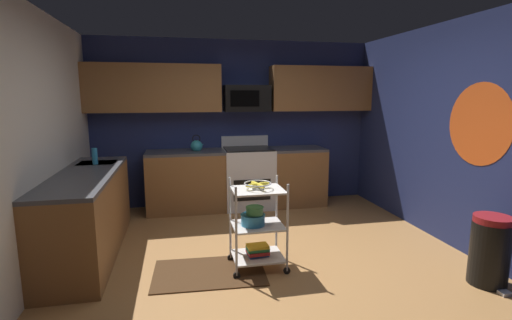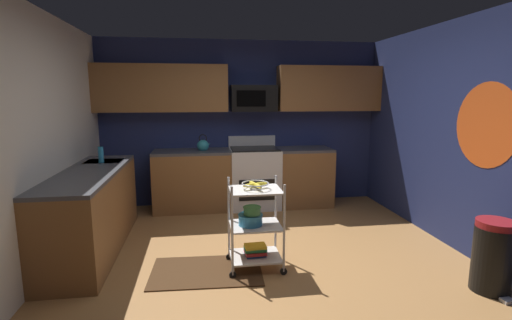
{
  "view_description": "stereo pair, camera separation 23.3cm",
  "coord_description": "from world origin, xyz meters",
  "px_view_note": "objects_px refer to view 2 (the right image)",
  "views": [
    {
      "loc": [
        -0.9,
        -3.57,
        1.76
      ],
      "look_at": [
        -0.07,
        0.39,
        1.05
      ],
      "focal_mm": 26.37,
      "sensor_mm": 36.0,
      "label": 1
    },
    {
      "loc": [
        -0.67,
        -3.62,
        1.76
      ],
      "look_at": [
        -0.07,
        0.39,
        1.05
      ],
      "focal_mm": 26.37,
      "sensor_mm": 36.0,
      "label": 2
    }
  ],
  "objects_px": {
    "oven_range": "(254,177)",
    "trash_can": "(493,256)",
    "microwave": "(253,98)",
    "book_stack": "(255,250)",
    "mixing_bowl_small": "(252,210)",
    "mixing_bowl_large": "(250,219)",
    "dish_soap_bottle": "(101,155)",
    "rolling_cart": "(255,225)",
    "kettle": "(203,145)",
    "fruit_bowl": "(255,185)"
  },
  "relations": [
    {
      "from": "oven_range",
      "to": "trash_can",
      "type": "xyz_separation_m",
      "value": [
        1.74,
        -2.9,
        -0.15
      ]
    },
    {
      "from": "dish_soap_bottle",
      "to": "trash_can",
      "type": "xyz_separation_m",
      "value": [
        3.8,
        -2.03,
        -0.69
      ]
    },
    {
      "from": "oven_range",
      "to": "kettle",
      "type": "bearing_deg",
      "value": -179.72
    },
    {
      "from": "microwave",
      "to": "book_stack",
      "type": "distance_m",
      "value": 2.71
    },
    {
      "from": "mixing_bowl_large",
      "to": "mixing_bowl_small",
      "type": "height_order",
      "value": "mixing_bowl_small"
    },
    {
      "from": "rolling_cart",
      "to": "book_stack",
      "type": "height_order",
      "value": "rolling_cart"
    },
    {
      "from": "oven_range",
      "to": "book_stack",
      "type": "height_order",
      "value": "oven_range"
    },
    {
      "from": "mixing_bowl_small",
      "to": "microwave",
      "type": "bearing_deg",
      "value": 81.48
    },
    {
      "from": "mixing_bowl_large",
      "to": "trash_can",
      "type": "relative_size",
      "value": 0.38
    },
    {
      "from": "oven_range",
      "to": "rolling_cart",
      "type": "height_order",
      "value": "oven_range"
    },
    {
      "from": "oven_range",
      "to": "fruit_bowl",
      "type": "distance_m",
      "value": 2.19
    },
    {
      "from": "oven_range",
      "to": "microwave",
      "type": "height_order",
      "value": "microwave"
    },
    {
      "from": "dish_soap_bottle",
      "to": "trash_can",
      "type": "relative_size",
      "value": 0.3
    },
    {
      "from": "microwave",
      "to": "trash_can",
      "type": "xyz_separation_m",
      "value": [
        1.74,
        -3.01,
        -1.37
      ]
    },
    {
      "from": "book_stack",
      "to": "dish_soap_bottle",
      "type": "distance_m",
      "value": 2.31
    },
    {
      "from": "microwave",
      "to": "fruit_bowl",
      "type": "distance_m",
      "value": 2.4
    },
    {
      "from": "microwave",
      "to": "kettle",
      "type": "relative_size",
      "value": 2.65
    },
    {
      "from": "rolling_cart",
      "to": "fruit_bowl",
      "type": "bearing_deg",
      "value": 14.04
    },
    {
      "from": "oven_range",
      "to": "mixing_bowl_large",
      "type": "height_order",
      "value": "oven_range"
    },
    {
      "from": "microwave",
      "to": "mixing_bowl_large",
      "type": "height_order",
      "value": "microwave"
    },
    {
      "from": "mixing_bowl_large",
      "to": "kettle",
      "type": "distance_m",
      "value": 2.22
    },
    {
      "from": "book_stack",
      "to": "dish_soap_bottle",
      "type": "relative_size",
      "value": 1.13
    },
    {
      "from": "oven_range",
      "to": "mixing_bowl_small",
      "type": "height_order",
      "value": "oven_range"
    },
    {
      "from": "oven_range",
      "to": "kettle",
      "type": "distance_m",
      "value": 0.94
    },
    {
      "from": "book_stack",
      "to": "dish_soap_bottle",
      "type": "xyz_separation_m",
      "value": [
        -1.76,
        1.25,
        0.84
      ]
    },
    {
      "from": "mixing_bowl_small",
      "to": "kettle",
      "type": "height_order",
      "value": "kettle"
    },
    {
      "from": "rolling_cart",
      "to": "mixing_bowl_small",
      "type": "xyz_separation_m",
      "value": [
        -0.04,
        -0.02,
        0.17
      ]
    },
    {
      "from": "fruit_bowl",
      "to": "rolling_cart",
      "type": "bearing_deg",
      "value": -165.96
    },
    {
      "from": "mixing_bowl_small",
      "to": "trash_can",
      "type": "relative_size",
      "value": 0.28
    },
    {
      "from": "rolling_cart",
      "to": "oven_range",
      "type": "bearing_deg",
      "value": 81.92
    },
    {
      "from": "microwave",
      "to": "book_stack",
      "type": "xyz_separation_m",
      "value": [
        -0.3,
        -2.23,
        -1.52
      ]
    },
    {
      "from": "kettle",
      "to": "dish_soap_bottle",
      "type": "relative_size",
      "value": 1.32
    },
    {
      "from": "kettle",
      "to": "microwave",
      "type": "bearing_deg",
      "value": 7.83
    },
    {
      "from": "fruit_bowl",
      "to": "dish_soap_bottle",
      "type": "distance_m",
      "value": 2.16
    },
    {
      "from": "mixing_bowl_large",
      "to": "dish_soap_bottle",
      "type": "xyz_separation_m",
      "value": [
        -1.71,
        1.25,
        0.5
      ]
    },
    {
      "from": "book_stack",
      "to": "oven_range",
      "type": "bearing_deg",
      "value": 81.92
    },
    {
      "from": "rolling_cart",
      "to": "kettle",
      "type": "distance_m",
      "value": 2.25
    },
    {
      "from": "mixing_bowl_large",
      "to": "book_stack",
      "type": "height_order",
      "value": "mixing_bowl_large"
    },
    {
      "from": "fruit_bowl",
      "to": "kettle",
      "type": "bearing_deg",
      "value": 102.92
    },
    {
      "from": "microwave",
      "to": "kettle",
      "type": "xyz_separation_m",
      "value": [
        -0.79,
        -0.11,
        -0.7
      ]
    },
    {
      "from": "dish_soap_bottle",
      "to": "book_stack",
      "type": "bearing_deg",
      "value": -35.51
    },
    {
      "from": "microwave",
      "to": "trash_can",
      "type": "distance_m",
      "value": 3.74
    },
    {
      "from": "dish_soap_bottle",
      "to": "trash_can",
      "type": "distance_m",
      "value": 4.36
    },
    {
      "from": "rolling_cart",
      "to": "microwave",
      "type": "bearing_deg",
      "value": 82.3
    },
    {
      "from": "book_stack",
      "to": "microwave",
      "type": "bearing_deg",
      "value": 82.3
    },
    {
      "from": "mixing_bowl_small",
      "to": "trash_can",
      "type": "bearing_deg",
      "value": -20.0
    },
    {
      "from": "oven_range",
      "to": "trash_can",
      "type": "relative_size",
      "value": 1.67
    },
    {
      "from": "kettle",
      "to": "dish_soap_bottle",
      "type": "xyz_separation_m",
      "value": [
        -1.27,
        -0.87,
        0.02
      ]
    },
    {
      "from": "rolling_cart",
      "to": "mixing_bowl_small",
      "type": "bearing_deg",
      "value": -148.96
    },
    {
      "from": "mixing_bowl_large",
      "to": "rolling_cart",
      "type": "bearing_deg",
      "value": -0.0
    }
  ]
}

